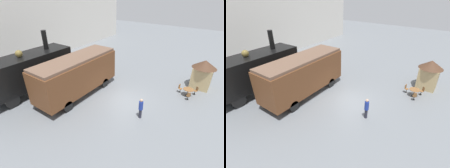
{
  "view_description": "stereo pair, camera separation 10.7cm",
  "coord_description": "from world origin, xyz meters",
  "views": [
    {
      "loc": [
        -11.9,
        -6.95,
        9.17
      ],
      "look_at": [
        -0.52,
        1.0,
        1.6
      ],
      "focal_mm": 28.0,
      "sensor_mm": 36.0,
      "label": 1
    },
    {
      "loc": [
        -11.84,
        -7.04,
        9.17
      ],
      "look_at": [
        -0.52,
        1.0,
        1.6
      ],
      "focal_mm": 28.0,
      "sensor_mm": 36.0,
      "label": 2
    }
  ],
  "objects": [
    {
      "name": "visitor_person",
      "position": [
        -1.47,
        -2.42,
        0.97
      ],
      "size": [
        0.34,
        0.34,
        1.78
      ],
      "color": "#262633",
      "rests_on": "ground_plane"
    },
    {
      "name": "ticket_kiosk",
      "position": [
        6.67,
        -5.29,
        1.67
      ],
      "size": [
        2.34,
        2.34,
        3.0
      ],
      "color": "tan",
      "rests_on": "ground_plane"
    },
    {
      "name": "cafe_table_near",
      "position": [
        4.16,
        -4.7,
        0.59
      ],
      "size": [
        0.98,
        0.98,
        0.72
      ],
      "color": "black",
      "rests_on": "ground_plane"
    },
    {
      "name": "ground_plane",
      "position": [
        0.0,
        0.0,
        0.0
      ],
      "size": [
        80.0,
        80.0,
        0.0
      ],
      "primitive_type": "plane",
      "color": "slate"
    },
    {
      "name": "cafe_chair_1",
      "position": [
        4.36,
        -3.86,
        0.51
      ],
      "size": [
        0.36,
        0.38,
        0.87
      ],
      "rotation": [
        0.0,
        0.0,
        10.76
      ],
      "color": "black",
      "rests_on": "ground_plane"
    },
    {
      "name": "cafe_chair_2",
      "position": [
        3.33,
        -4.94,
        0.51
      ],
      "size": [
        0.39,
        0.37,
        0.87
      ],
      "rotation": [
        0.0,
        0.0,
        12.85
      ],
      "color": "black",
      "rests_on": "ground_plane"
    },
    {
      "name": "steam_locomotive",
      "position": [
        -3.89,
        8.56,
        2.29
      ],
      "size": [
        8.89,
        2.76,
        5.63
      ],
      "color": "black",
      "rests_on": "ground_plane"
    },
    {
      "name": "cafe_chair_0",
      "position": [
        4.78,
        -5.29,
        0.51
      ],
      "size": [
        0.4,
        0.4,
        0.87
      ],
      "rotation": [
        0.0,
        0.0,
        8.66
      ],
      "color": "black",
      "rests_on": "ground_plane"
    },
    {
      "name": "backdrop_wall",
      "position": [
        0.0,
        15.64,
        4.5
      ],
      "size": [
        44.0,
        0.15,
        9.0
      ],
      "color": "silver",
      "rests_on": "ground_plane"
    },
    {
      "name": "passenger_coach_wooden",
      "position": [
        -1.61,
        4.24,
        2.19
      ],
      "size": [
        8.58,
        2.77,
        3.8
      ],
      "color": "brown",
      "rests_on": "ground_plane"
    }
  ]
}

